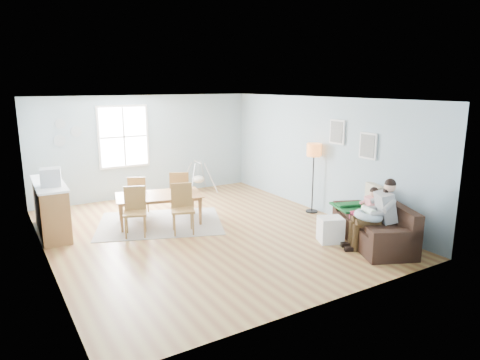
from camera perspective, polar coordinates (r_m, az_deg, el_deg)
room at (r=8.42m, az=-4.87°, el=8.83°), size 8.40×9.40×3.90m
window at (r=11.51m, az=-15.27°, el=5.59°), size 1.32×0.08×1.62m
pictures at (r=9.39m, az=14.71°, el=5.35°), size 0.05×1.34×0.74m
wall_plates at (r=11.19m, az=-22.27°, el=5.84°), size 0.67×0.02×0.66m
sofa at (r=8.62m, az=17.57°, el=-6.10°), size 1.64×2.23×0.83m
green_throw at (r=9.12m, az=15.47°, el=-3.40°), size 1.12×1.00×0.04m
beige_pillow at (r=9.02m, az=17.45°, el=-2.16°), size 0.31×0.53×0.51m
father at (r=8.19m, az=17.77°, el=-4.05°), size 0.98×0.75×1.32m
nursing_pillow at (r=8.15m, az=16.75°, el=-4.57°), size 0.70×0.69×0.21m
infant at (r=8.15m, az=16.67°, el=-3.88°), size 0.20×0.38×0.14m
toddler at (r=8.64m, az=16.77°, el=-3.14°), size 0.57×0.41×0.84m
floor_lamp at (r=10.06m, az=9.81°, el=3.20°), size 0.33×0.33×1.64m
storage_cube at (r=8.45m, az=11.92°, el=-6.49°), size 0.56×0.53×0.49m
rug at (r=9.57m, az=-10.59°, el=-5.65°), size 3.16×2.80×0.01m
dining_table at (r=9.48m, az=-10.67°, el=-3.85°), size 2.00×1.41×0.64m
chair_sw at (r=8.81m, az=-13.83°, el=-3.61°), size 0.57×0.57×0.98m
chair_se at (r=8.79m, az=-7.71°, el=-3.28°), size 0.58×0.58×1.01m
chair_nw at (r=10.07m, az=-13.45°, el=-1.74°), size 0.57×0.57×0.94m
chair_ne at (r=10.03m, az=-8.06°, el=-1.27°), size 0.61×0.61×1.01m
counter at (r=9.51m, az=-23.90°, el=-3.34°), size 0.62×1.91×1.06m
monitor at (r=9.00m, az=-23.96°, el=0.36°), size 0.42×0.40×0.35m
baby_swing at (r=12.06m, az=-5.58°, el=0.18°), size 0.88×0.89×0.86m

